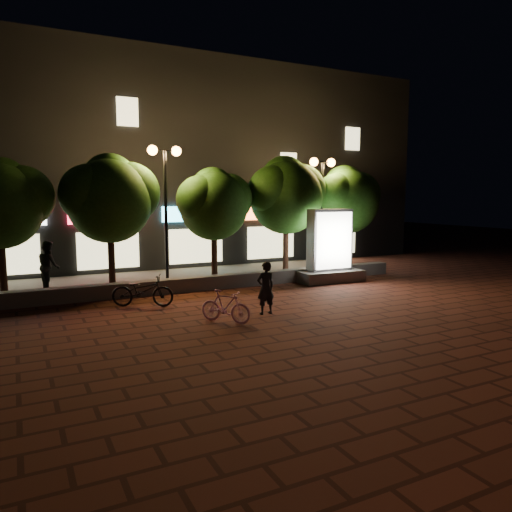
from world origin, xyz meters
TOP-DOWN VIEW (x-y plane):
  - ground at (0.00, 0.00)m, footprint 80.00×80.00m
  - retaining_wall at (0.00, 4.00)m, footprint 16.00×0.45m
  - sidewalk at (0.00, 6.50)m, footprint 16.00×5.00m
  - building_block at (-0.01, 12.99)m, footprint 28.00×8.12m
  - tree_far_left at (-6.95, 5.46)m, footprint 3.36×2.80m
  - tree_left at (-3.45, 5.46)m, footprint 3.60×3.00m
  - tree_mid at (0.55, 5.46)m, footprint 3.24×2.70m
  - tree_right at (3.86, 5.46)m, footprint 3.72×3.10m
  - tree_far_right at (7.05, 5.46)m, footprint 3.48×2.90m
  - street_lamp_left at (-1.50, 5.20)m, footprint 1.26×0.36m
  - street_lamp_right at (5.50, 5.20)m, footprint 1.26×0.36m
  - ad_kiosk at (4.68, 3.43)m, footprint 2.72×1.42m
  - scooter_pink at (-1.57, -0.57)m, footprint 1.25×1.43m
  - rider at (-0.16, -0.24)m, footprint 0.58×0.40m
  - scooter_parked at (-3.13, 2.34)m, footprint 2.01×1.47m
  - pedestrian at (-5.57, 6.08)m, footprint 0.83×0.98m

SIDE VIEW (x-z plane):
  - ground at x=0.00m, z-range 0.00..0.00m
  - sidewalk at x=0.00m, z-range 0.00..0.08m
  - retaining_wall at x=0.00m, z-range 0.00..0.50m
  - scooter_pink at x=-1.57m, z-range 0.00..0.90m
  - scooter_parked at x=-3.13m, z-range 0.00..1.01m
  - rider at x=-0.16m, z-range 0.00..1.55m
  - pedestrian at x=-5.57m, z-range 0.08..1.85m
  - ad_kiosk at x=4.68m, z-range -0.28..2.63m
  - tree_mid at x=0.55m, z-range 0.97..5.47m
  - tree_far_left at x=-6.95m, z-range 0.98..5.61m
  - tree_far_right at x=7.05m, z-range 0.99..5.75m
  - tree_left at x=-3.45m, z-range 1.00..5.89m
  - tree_right at x=3.86m, z-range 1.03..6.10m
  - street_lamp_right at x=5.50m, z-range 1.40..6.38m
  - street_lamp_left at x=-1.50m, z-range 1.44..6.62m
  - building_block at x=-0.01m, z-range -0.65..10.65m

